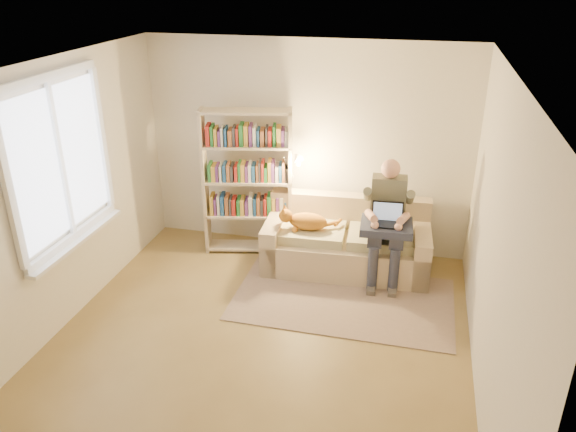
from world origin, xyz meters
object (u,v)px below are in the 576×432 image
(bookshelf, at_px, (248,175))
(sofa, at_px, (346,244))
(cat, at_px, (306,221))
(laptop, at_px, (386,218))
(person, at_px, (387,215))

(bookshelf, bearing_deg, sofa, -19.19)
(cat, relative_size, laptop, 1.92)
(bookshelf, bearing_deg, cat, -33.06)
(sofa, distance_m, bookshelf, 1.46)
(person, bearing_deg, sofa, 161.68)
(sofa, bearing_deg, person, -18.32)
(sofa, relative_size, cat, 2.89)
(person, bearing_deg, bookshelf, 167.51)
(sofa, distance_m, laptop, 0.72)
(person, distance_m, laptop, 0.13)
(laptop, bearing_deg, sofa, 147.99)
(laptop, bearing_deg, cat, 170.61)
(person, xyz_separation_m, bookshelf, (-1.72, 0.28, 0.22))
(cat, height_order, bookshelf, bookshelf)
(sofa, relative_size, person, 1.40)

